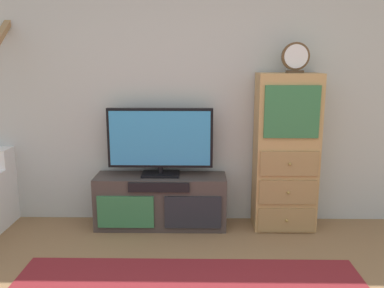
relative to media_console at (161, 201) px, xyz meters
The scene contains 5 objects.
back_wall 1.16m from the media_console, 41.69° to the left, with size 6.40×0.12×2.70m, color #B2B7B2.
media_console is the anchor object (origin of this frame).
television 0.61m from the media_console, 90.00° to the left, with size 1.01×0.22×0.66m.
side_cabinet 1.30m from the media_console, ahead, with size 0.58×0.38×1.50m.
desk_clock 1.86m from the media_console, ahead, with size 0.25×0.08×0.27m.
Camera 1 is at (0.06, -1.54, 1.62)m, focal length 37.61 mm.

